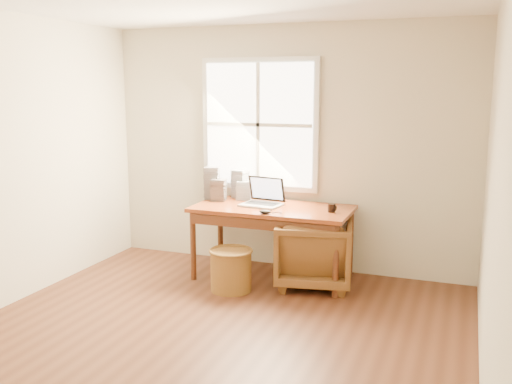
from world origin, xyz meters
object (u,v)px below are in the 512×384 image
(wicker_stool, at_px, (231,271))
(coffee_mug, at_px, (331,208))
(desk, at_px, (273,209))
(cd_stack_a, at_px, (240,184))
(armchair, at_px, (314,252))
(laptop, at_px, (261,191))

(wicker_stool, xyz_separation_m, coffee_mug, (0.87, 0.47, 0.59))
(desk, xyz_separation_m, coffee_mug, (0.62, -0.03, 0.06))
(coffee_mug, bearing_deg, cd_stack_a, -172.56)
(desk, height_order, coffee_mug, coffee_mug)
(armchair, bearing_deg, coffee_mug, -174.02)
(armchair, bearing_deg, desk, -20.70)
(coffee_mug, distance_m, cd_stack_a, 1.16)
(armchair, height_order, wicker_stool, armchair)
(laptop, bearing_deg, coffee_mug, 6.31)
(laptop, height_order, cd_stack_a, laptop)
(desk, distance_m, cd_stack_a, 0.60)
(coffee_mug, bearing_deg, desk, -158.15)
(wicker_stool, bearing_deg, coffee_mug, 28.39)
(desk, height_order, laptop, laptop)
(wicker_stool, distance_m, cd_stack_a, 1.10)
(coffee_mug, xyz_separation_m, cd_stack_a, (-1.10, 0.34, 0.12))
(cd_stack_a, bearing_deg, desk, -32.93)
(wicker_stool, distance_m, coffee_mug, 1.15)
(desk, relative_size, armchair, 2.16)
(laptop, bearing_deg, armchair, 1.44)
(desk, xyz_separation_m, armchair, (0.46, -0.08, -0.39))
(wicker_stool, relative_size, laptop, 0.89)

